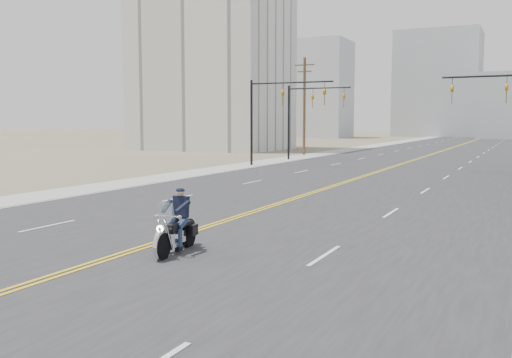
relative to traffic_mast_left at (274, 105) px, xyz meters
The scene contains 11 objects.
ground_plane 33.60m from the traffic_mast_left, 74.33° to the right, with size 400.00×400.00×0.00m, color #776D56.
road 39.36m from the traffic_mast_left, 76.71° to the left, with size 20.00×200.00×0.01m, color #303033.
sidewalk_left 38.40m from the traffic_mast_left, 93.80° to the left, with size 3.00×200.00×0.01m, color #A5A5A0.
traffic_mast_left is the anchor object (origin of this frame).
traffic_mast_far 8.01m from the traffic_mast_left, 92.40° to the left, with size 6.10×0.26×7.00m.
utility_pole_left 16.39m from the traffic_mast_left, 102.42° to the left, with size 2.20×0.30×10.50m.
apartment_block 31.50m from the traffic_mast_left, 129.59° to the left, with size 18.00×14.00×30.00m, color silver.
haze_bldg_a 87.20m from the traffic_mast_left, 107.41° to the left, with size 14.00×12.00×22.00m, color #B7BCC6.
haze_bldg_d 108.34m from the traffic_mast_left, 91.60° to the left, with size 20.00×15.00×26.00m, color #ADB2B7.
haze_bldg_f 106.28m from the traffic_mast_left, 112.71° to the left, with size 12.00×12.00×16.00m, color #ADB2B7.
motorcyclist 31.39m from the traffic_mast_left, 70.90° to the right, with size 0.98×2.28×1.78m, color black, non-canonical shape.
Camera 1 is at (9.87, -10.29, 3.59)m, focal length 40.00 mm.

